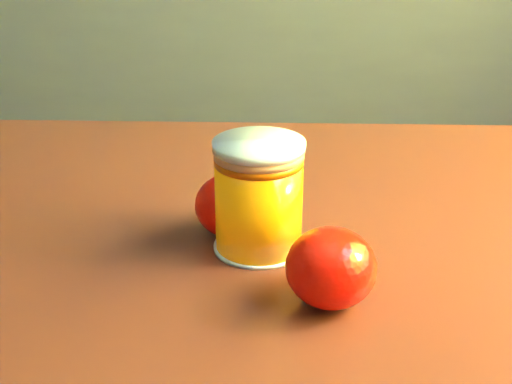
# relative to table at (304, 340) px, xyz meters

# --- Properties ---
(table) EXTENTS (0.98, 0.72, 0.70)m
(table) POSITION_rel_table_xyz_m (0.00, 0.00, 0.00)
(table) COLOR #5B2416
(table) RESTS_ON ground
(juice_glass) EXTENTS (0.07, 0.07, 0.09)m
(juice_glass) POSITION_rel_table_xyz_m (-0.04, 0.00, 0.14)
(juice_glass) COLOR orange
(juice_glass) RESTS_ON table
(orange_front) EXTENTS (0.08, 0.08, 0.05)m
(orange_front) POSITION_rel_table_xyz_m (-0.07, 0.02, 0.12)
(orange_front) COLOR #FF1405
(orange_front) RESTS_ON table
(orange_back) EXTENTS (0.09, 0.09, 0.06)m
(orange_back) POSITION_rel_table_xyz_m (0.02, -0.08, 0.12)
(orange_back) COLOR #FF1405
(orange_back) RESTS_ON table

